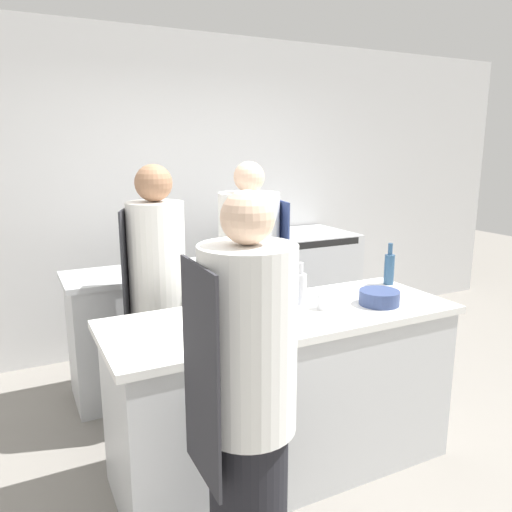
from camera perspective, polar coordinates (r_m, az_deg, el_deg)
ground_plane at (r=3.17m, az=3.08°, el=-22.79°), size 16.00×16.00×0.00m
wall_back at (r=4.58m, az=-10.11°, el=6.90°), size 8.00×0.06×2.80m
prep_counter at (r=2.92m, az=3.19°, el=-15.23°), size 1.96×0.72×0.94m
pass_counter at (r=3.92m, az=-8.86°, el=-7.95°), size 1.63×0.55×0.94m
oven_range at (r=4.82m, az=4.85°, el=-3.43°), size 0.96×0.75×1.03m
chef_at_prep_near at (r=1.99m, az=-0.99°, el=-17.31°), size 0.38×0.37×1.68m
chef_at_stove at (r=3.36m, az=-0.71°, el=-4.26°), size 0.44×0.42×1.73m
chef_at_pass_far at (r=3.24m, az=-11.13°, el=-5.03°), size 0.42×0.41×1.72m
bottle_olive_oil at (r=2.88m, az=5.06°, el=-3.57°), size 0.07×0.07×0.24m
bottle_vinegar at (r=3.38m, az=14.98°, el=-1.33°), size 0.07×0.07×0.28m
bottle_wine at (r=2.76m, az=-5.11°, el=-4.52°), size 0.09×0.09×0.22m
bowl_mixing_large at (r=2.84m, az=2.55°, el=-5.07°), size 0.17×0.17×0.07m
bowl_prep_small at (r=2.50m, az=-4.62°, el=-7.69°), size 0.27×0.27×0.06m
bowl_ceramic_blue at (r=2.95m, az=13.90°, el=-4.62°), size 0.23×0.23×0.08m
cup at (r=2.81m, az=7.82°, el=-5.20°), size 0.08×0.08×0.08m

